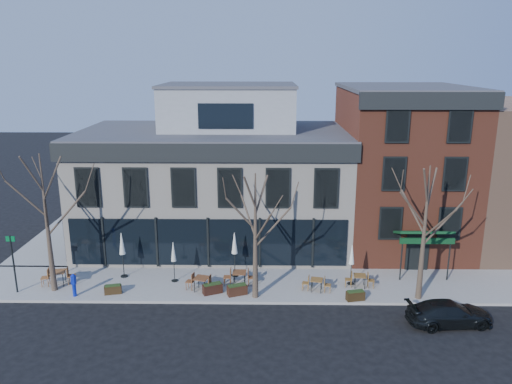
{
  "coord_description": "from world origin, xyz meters",
  "views": [
    {
      "loc": [
        3.4,
        -29.09,
        12.96
      ],
      "look_at": [
        2.95,
        2.0,
        4.59
      ],
      "focal_mm": 35.0,
      "sensor_mm": 36.0,
      "label": 1
    }
  ],
  "objects_px": {
    "cafe_set_0": "(58,276)",
    "parked_sedan": "(449,313)",
    "umbrella_0": "(122,246)",
    "call_box": "(74,284)"
  },
  "relations": [
    {
      "from": "call_box",
      "to": "cafe_set_0",
      "type": "distance_m",
      "value": 2.03
    },
    {
      "from": "parked_sedan",
      "to": "umbrella_0",
      "type": "relative_size",
      "value": 1.51
    },
    {
      "from": "cafe_set_0",
      "to": "parked_sedan",
      "type": "bearing_deg",
      "value": -10.45
    },
    {
      "from": "cafe_set_0",
      "to": "umbrella_0",
      "type": "height_order",
      "value": "umbrella_0"
    },
    {
      "from": "parked_sedan",
      "to": "cafe_set_0",
      "type": "height_order",
      "value": "parked_sedan"
    },
    {
      "from": "parked_sedan",
      "to": "call_box",
      "type": "relative_size",
      "value": 3.13
    },
    {
      "from": "call_box",
      "to": "cafe_set_0",
      "type": "bearing_deg",
      "value": 135.59
    },
    {
      "from": "parked_sedan",
      "to": "cafe_set_0",
      "type": "bearing_deg",
      "value": 73.56
    },
    {
      "from": "parked_sedan",
      "to": "umbrella_0",
      "type": "xyz_separation_m",
      "value": [
        -17.75,
        5.08,
        1.51
      ]
    },
    {
      "from": "parked_sedan",
      "to": "cafe_set_0",
      "type": "relative_size",
      "value": 2.1
    }
  ]
}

